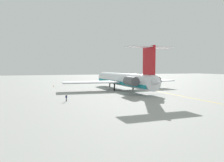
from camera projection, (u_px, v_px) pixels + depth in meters
The scene contains 7 objects.
ground at pixel (156, 90), 79.35m from camera, with size 359.48×359.48×0.00m, color #9E9E99.
main_jetliner at pixel (124, 79), 77.79m from camera, with size 48.54×43.24×14.17m.
ground_crew_near_nose at pixel (66, 97), 51.93m from camera, with size 0.27×0.40×1.71m.
ground_crew_near_tail at pixel (133, 82), 107.15m from camera, with size 0.35×0.34×1.79m.
ground_crew_portside at pixel (138, 82), 107.06m from camera, with size 0.42×0.27×1.66m.
safety_cone_nose at pixel (53, 86), 93.31m from camera, with size 0.40×0.40×0.55m, color #EA590F.
taxiway_centreline at pixel (145, 89), 82.60m from camera, with size 77.57×0.36×0.01m, color gold.
Camera 1 is at (-68.47, 42.57, 8.05)m, focal length 34.98 mm.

